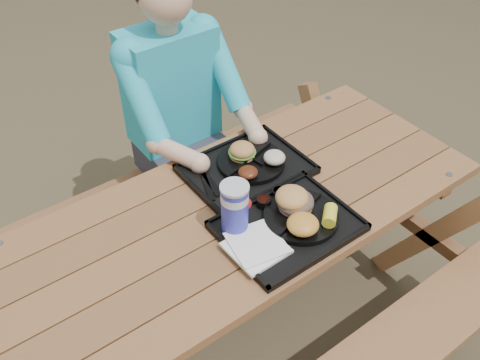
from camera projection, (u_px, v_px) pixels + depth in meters
ground at (240, 326)px, 2.41m from camera, size 60.00×60.00×0.00m
picnic_table at (240, 273)px, 2.16m from camera, size 1.80×1.49×0.75m
tray_near at (288, 227)px, 1.83m from camera, size 0.45×0.35×0.02m
tray_far at (246, 170)px, 2.05m from camera, size 0.45×0.35×0.02m
plate_near at (301, 217)px, 1.84m from camera, size 0.26×0.26×0.02m
plate_far at (251, 162)px, 2.06m from camera, size 0.26×0.26×0.02m
napkin_stack at (256, 247)px, 1.73m from camera, size 0.18×0.18×0.02m
soda_cup at (235, 209)px, 1.75m from camera, size 0.09×0.09×0.18m
condiment_bbq at (264, 202)px, 1.88m from camera, size 0.05×0.05×0.03m
condiment_mustard at (279, 193)px, 1.92m from camera, size 0.05×0.05×0.03m
sandwich at (296, 194)px, 1.81m from camera, size 0.12×0.12×0.13m
mac_cheese at (303, 224)px, 1.76m from camera, size 0.11×0.11×0.05m
corn_cob at (330, 215)px, 1.79m from camera, size 0.11×0.11×0.05m
cutlery_far at (211, 183)px, 1.98m from camera, size 0.05×0.16×0.01m
burger at (242, 147)px, 2.04m from camera, size 0.10×0.10×0.09m
baked_beans at (248, 172)px, 1.97m from camera, size 0.07×0.07×0.03m
potato_salad at (274, 157)px, 2.02m from camera, size 0.08×0.08×0.05m
diner at (177, 131)px, 2.44m from camera, size 0.48×0.84×1.28m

